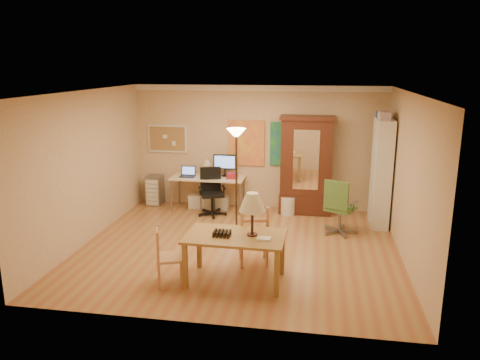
% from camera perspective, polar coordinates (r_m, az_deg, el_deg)
% --- Properties ---
extents(floor, '(5.50, 5.50, 0.00)m').
position_cam_1_polar(floor, '(8.30, -0.16, -8.27)').
color(floor, '#A25E39').
rests_on(floor, ground).
extents(crown_molding, '(5.50, 0.08, 0.12)m').
position_cam_1_polar(crown_molding, '(10.13, 2.21, 11.14)').
color(crown_molding, white).
rests_on(crown_molding, floor).
extents(corkboard, '(0.90, 0.04, 0.62)m').
position_cam_1_polar(corkboard, '(10.71, -8.83, 5.00)').
color(corkboard, '#9D6A4A').
rests_on(corkboard, floor).
extents(art_panel_left, '(0.80, 0.04, 1.00)m').
position_cam_1_polar(art_panel_left, '(10.30, 0.77, 4.53)').
color(art_panel_left, yellow).
rests_on(art_panel_left, floor).
extents(art_panel_right, '(0.75, 0.04, 0.95)m').
position_cam_1_polar(art_panel_right, '(10.20, 5.79, 4.37)').
color(art_panel_right, '#22698B').
rests_on(art_panel_right, floor).
extents(dining_table, '(1.47, 0.91, 1.36)m').
position_cam_1_polar(dining_table, '(6.79, 0.17, -5.66)').
color(dining_table, brown).
rests_on(dining_table, floor).
extents(ladder_chair_back, '(0.55, 0.53, 1.00)m').
position_cam_1_polar(ladder_chair_back, '(7.51, 1.69, -6.91)').
color(ladder_chair_back, '#B47752').
rests_on(ladder_chair_back, floor).
extents(ladder_chair_left, '(0.50, 0.51, 0.87)m').
position_cam_1_polar(ladder_chair_left, '(6.96, -8.79, -9.36)').
color(ladder_chair_left, '#B47752').
rests_on(ladder_chair_left, floor).
extents(torchiere_lamp, '(0.36, 0.36, 1.98)m').
position_cam_1_polar(torchiere_lamp, '(8.73, -0.45, 3.74)').
color(torchiere_lamp, '#382916').
rests_on(torchiere_lamp, floor).
extents(computer_desk, '(1.61, 0.70, 1.21)m').
position_cam_1_polar(computer_desk, '(10.35, -3.71, -1.14)').
color(computer_desk, beige).
rests_on(computer_desk, floor).
extents(office_chair_black, '(0.62, 0.62, 1.01)m').
position_cam_1_polar(office_chair_black, '(9.99, -3.43, -2.75)').
color(office_chair_black, black).
rests_on(office_chair_black, floor).
extents(office_chair_green, '(0.66, 0.66, 1.07)m').
position_cam_1_polar(office_chair_green, '(9.07, 11.98, -4.70)').
color(office_chair_green, slate).
rests_on(office_chair_green, floor).
extents(drawer_cart, '(0.33, 0.40, 0.67)m').
position_cam_1_polar(drawer_cart, '(10.87, -10.35, -1.22)').
color(drawer_cart, slate).
rests_on(drawer_cart, floor).
extents(armoire, '(1.14, 0.54, 2.09)m').
position_cam_1_polar(armoire, '(10.06, 8.04, 1.04)').
color(armoire, '#35170E').
rests_on(armoire, floor).
extents(bookshelf, '(0.32, 0.85, 2.12)m').
position_cam_1_polar(bookshelf, '(9.58, 16.81, 0.80)').
color(bookshelf, white).
rests_on(bookshelf, floor).
extents(wastebin, '(0.31, 0.31, 0.39)m').
position_cam_1_polar(wastebin, '(10.06, 5.86, -3.14)').
color(wastebin, silver).
rests_on(wastebin, floor).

